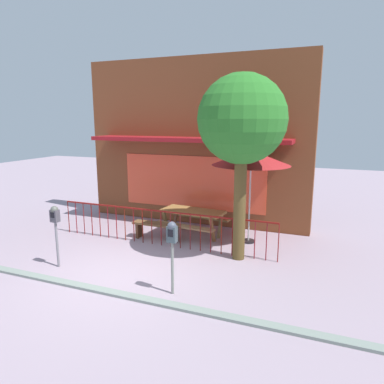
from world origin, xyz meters
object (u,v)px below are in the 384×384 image
object	(u,v)px
patio_bench	(157,227)
parking_meter_far	(55,220)
parking_meter_near	(172,239)
picnic_table_left	(193,216)
patio_umbrella	(251,158)
street_tree	(242,121)

from	to	relation	value
patio_bench	parking_meter_far	xyz separation A→B (m)	(-1.23, -2.52, 0.76)
parking_meter_near	parking_meter_far	xyz separation A→B (m)	(-2.98, 0.19, -0.01)
picnic_table_left	patio_umbrella	size ratio (longest dim) A/B	0.76
picnic_table_left	street_tree	xyz separation A→B (m)	(1.65, -1.16, 2.68)
patio_umbrella	parking_meter_far	distance (m)	5.07
parking_meter_far	street_tree	xyz separation A→B (m)	(3.72, 2.02, 2.18)
patio_umbrella	street_tree	size ratio (longest dim) A/B	0.58
patio_bench	parking_meter_far	size ratio (longest dim) A/B	0.98
patio_umbrella	parking_meter_near	world-z (taller)	patio_umbrella
parking_meter_near	street_tree	distance (m)	3.18
picnic_table_left	street_tree	size ratio (longest dim) A/B	0.44
patio_umbrella	patio_bench	bearing A→B (deg)	-163.14
patio_bench	parking_meter_far	bearing A→B (deg)	-116.05
parking_meter_far	picnic_table_left	bearing A→B (deg)	56.86
parking_meter_far	street_tree	size ratio (longest dim) A/B	0.33
patio_bench	street_tree	size ratio (longest dim) A/B	0.32
patio_bench	street_tree	world-z (taller)	street_tree
picnic_table_left	patio_bench	bearing A→B (deg)	-142.02
patio_bench	street_tree	distance (m)	3.88
picnic_table_left	parking_meter_far	bearing A→B (deg)	-123.14
street_tree	patio_bench	bearing A→B (deg)	168.60
patio_bench	street_tree	bearing A→B (deg)	-11.40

